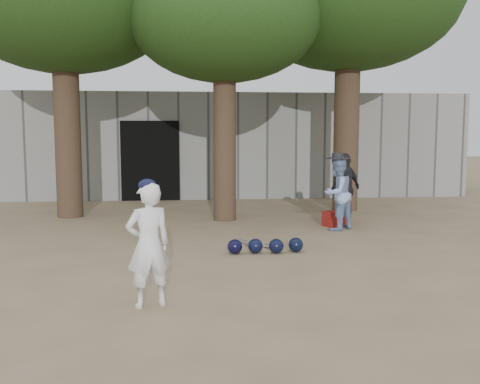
{
  "coord_description": "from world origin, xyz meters",
  "views": [
    {
      "loc": [
        -0.22,
        -7.11,
        1.84
      ],
      "look_at": [
        0.6,
        1.0,
        0.95
      ],
      "focal_mm": 40.0,
      "sensor_mm": 36.0,
      "label": 1
    }
  ],
  "objects": [
    {
      "name": "ground",
      "position": [
        0.0,
        0.0,
        0.0
      ],
      "size": [
        70.0,
        70.0,
        0.0
      ],
      "primitive_type": "plane",
      "color": "#937C5E",
      "rests_on": "ground"
    },
    {
      "name": "boy_player",
      "position": [
        -0.63,
        -1.48,
        0.67
      ],
      "size": [
        0.57,
        0.48,
        1.33
      ],
      "primitive_type": "imported",
      "rotation": [
        0.0,
        0.0,
        3.52
      ],
      "color": "white",
      "rests_on": "ground"
    },
    {
      "name": "tree_row",
      "position": [
        0.74,
        5.02,
        4.69
      ],
      "size": [
        11.4,
        5.8,
        6.69
      ],
      "color": "brown",
      "rests_on": "ground"
    },
    {
      "name": "bat_pile",
      "position": [
        0.86,
        1.52,
        0.03
      ],
      "size": [
        0.55,
        0.78,
        0.06
      ],
      "color": "#ABACB2",
      "rests_on": "ground"
    },
    {
      "name": "helmet_row",
      "position": [
        0.99,
        0.93,
        0.12
      ],
      "size": [
        1.19,
        0.29,
        0.23
      ],
      "color": "black",
      "rests_on": "ground"
    },
    {
      "name": "spectator_blue",
      "position": [
        2.65,
        2.8,
        0.7
      ],
      "size": [
        0.87,
        0.84,
        1.41
      ],
      "primitive_type": "imported",
      "rotation": [
        0.0,
        0.0,
        3.8
      ],
      "color": "#87A1D1",
      "rests_on": "ground"
    },
    {
      "name": "red_bag",
      "position": [
        2.74,
        3.22,
        0.15
      ],
      "size": [
        0.51,
        0.45,
        0.3
      ],
      "primitive_type": "cube",
      "rotation": [
        0.0,
        0.0,
        0.38
      ],
      "color": "maroon",
      "rests_on": "ground"
    },
    {
      "name": "back_building",
      "position": [
        -0.0,
        10.33,
        1.5
      ],
      "size": [
        16.0,
        5.24,
        3.0
      ],
      "color": "gray",
      "rests_on": "ground"
    },
    {
      "name": "spectator_dark",
      "position": [
        3.03,
        3.53,
        0.72
      ],
      "size": [
        0.9,
        0.78,
        1.45
      ],
      "primitive_type": "imported",
      "rotation": [
        0.0,
        0.0,
        3.76
      ],
      "color": "black",
      "rests_on": "ground"
    }
  ]
}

